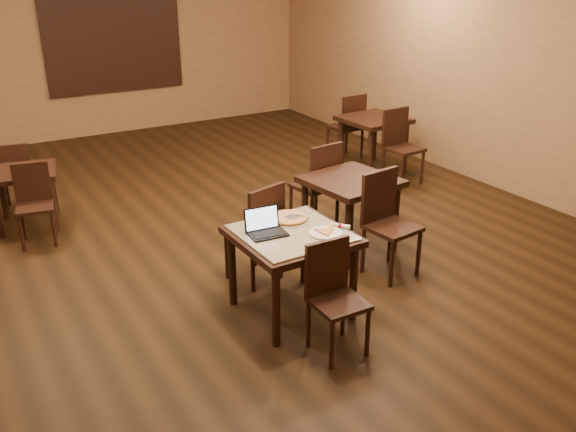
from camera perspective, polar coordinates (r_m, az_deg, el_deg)
ground at (r=6.87m, az=-7.10°, el=-1.99°), size 10.00×10.00×0.00m
wall_back at (r=11.10m, az=-18.54°, el=14.69°), size 8.00×0.02×3.00m
wall_right at (r=8.74m, az=17.67°, el=12.85°), size 0.02×10.00×3.00m
mural at (r=11.18m, az=-15.96°, el=15.29°), size 2.34×0.05×1.64m
tiled_table at (r=5.14m, az=0.33°, el=-2.54°), size 0.93×0.93×0.76m
chair_main_near at (r=4.76m, az=4.25°, el=-6.97°), size 0.40×0.40×0.90m
chair_main_far at (r=5.68m, az=-2.69°, el=-1.12°), size 0.52×0.52×0.99m
laptop at (r=5.07m, az=-2.18°, el=-1.01°), size 0.33×0.27×0.21m
plate at (r=5.07m, az=3.52°, el=-1.60°), size 0.28×0.28×0.02m
pizza_slice at (r=5.06m, az=3.52°, el=-1.45°), size 0.27×0.27×0.02m
pizza_pan at (r=5.34m, az=0.10°, el=-0.27°), size 0.40×0.40×0.01m
pizza_whole at (r=5.34m, az=0.10°, el=-0.13°), size 0.33×0.33×0.02m
spatula at (r=5.33m, az=0.40°, el=-0.07°), size 0.18×0.26×0.01m
napkin_roll at (r=5.19m, az=4.92°, el=-0.91°), size 0.13×0.16×0.04m
other_table_a at (r=8.92m, az=7.99°, el=8.29°), size 0.88×0.88×0.78m
other_table_a_chair_near at (r=8.50m, az=10.41°, el=6.85°), size 0.46×0.46×1.01m
other_table_a_chair_far at (r=9.40m, az=5.73°, el=8.64°), size 0.46×0.46×1.01m
other_table_b at (r=7.56m, az=-23.51°, el=3.14°), size 0.84×0.84×0.67m
other_table_b_chair_near at (r=7.11m, az=-22.68°, el=1.50°), size 0.44×0.44×0.87m
other_table_b_chair_far at (r=8.06m, az=-24.10°, el=3.69°), size 0.44×0.44×0.87m
other_table_c at (r=6.35m, az=5.89°, el=2.39°), size 0.94×0.94×0.79m
other_table_c_chair_near at (r=5.95m, az=9.17°, el=-0.10°), size 0.49×0.49×1.02m
other_table_c_chair_far at (r=6.84m, az=2.98°, el=3.29°), size 0.49×0.49×1.02m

